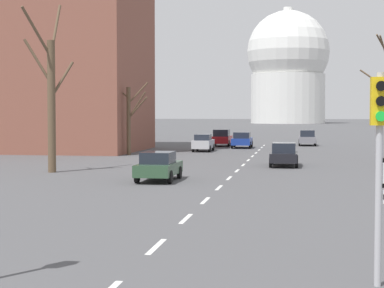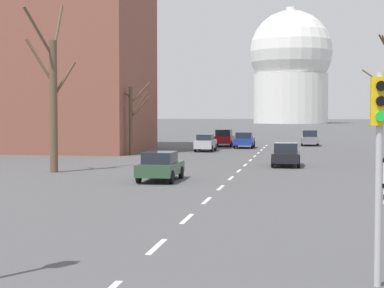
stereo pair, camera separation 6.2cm
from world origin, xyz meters
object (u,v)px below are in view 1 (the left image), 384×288
at_px(traffic_signal_near_right, 379,137).
at_px(sedan_far_right, 307,138).
at_px(sedan_distant_centre, 159,166).
at_px(sedan_near_right, 203,143).
at_px(sedan_far_left, 284,154).
at_px(sedan_near_left, 242,140).
at_px(sedan_mid_centre, 222,138).

relative_size(traffic_signal_near_right, sedan_far_right, 1.02).
bearing_deg(sedan_distant_centre, sedan_far_right, 78.09).
bearing_deg(sedan_near_right, sedan_far_right, 52.28).
distance_m(sedan_far_left, sedan_distant_centre, 12.10).
distance_m(traffic_signal_near_right, sedan_distant_centre, 21.04).
relative_size(sedan_far_left, sedan_distant_centre, 1.03).
bearing_deg(sedan_near_left, sedan_near_right, -115.73).
xyz_separation_m(sedan_mid_centre, sedan_far_left, (7.10, -25.03, -0.10)).
bearing_deg(sedan_near_right, traffic_signal_near_right, -77.23).
distance_m(sedan_near_right, sedan_distant_centre, 26.00).
bearing_deg(sedan_distant_centre, sedan_near_right, 93.32).
xyz_separation_m(sedan_near_right, sedan_far_left, (7.69, -15.55, -0.01)).
xyz_separation_m(sedan_near_right, sedan_distant_centre, (1.50, -25.95, -0.02)).
relative_size(sedan_near_right, sedan_distant_centre, 0.95).
height_order(traffic_signal_near_right, sedan_near_right, traffic_signal_near_right).
relative_size(sedan_near_left, sedan_mid_centre, 0.96).
bearing_deg(sedan_far_right, traffic_signal_near_right, -89.40).
bearing_deg(sedan_far_left, sedan_near_right, 116.32).
relative_size(sedan_far_right, sedan_distant_centre, 1.03).
bearing_deg(sedan_mid_centre, sedan_far_right, 17.97).
height_order(traffic_signal_near_right, sedan_far_left, traffic_signal_near_right).
bearing_deg(sedan_near_right, sedan_mid_centre, 86.44).
distance_m(sedan_near_left, sedan_distant_centre, 32.28).
bearing_deg(sedan_near_right, sedan_far_left, -63.68).
bearing_deg(sedan_distant_centre, sedan_mid_centre, 91.48).
xyz_separation_m(sedan_far_left, sedan_distant_centre, (-6.19, -10.40, -0.02)).
distance_m(traffic_signal_near_right, sedan_mid_centre, 55.34).
height_order(sedan_mid_centre, sedan_far_left, sedan_mid_centre).
bearing_deg(traffic_signal_near_right, sedan_near_right, 102.77).
xyz_separation_m(sedan_near_left, sedan_far_left, (4.66, -21.84, -0.03)).
height_order(sedan_far_right, sedan_distant_centre, sedan_far_right).
relative_size(traffic_signal_near_right, sedan_far_left, 1.02).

